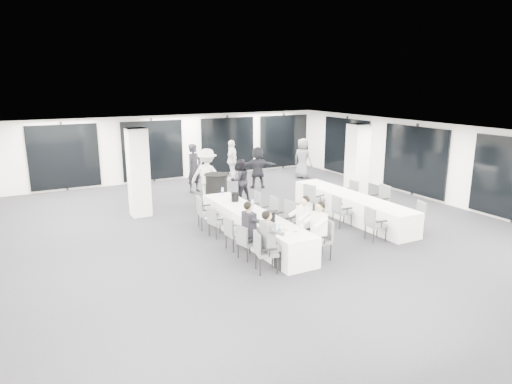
{
  "coord_description": "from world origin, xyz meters",
  "views": [
    {
      "loc": [
        -6.19,
        -11.02,
        4.23
      ],
      "look_at": [
        -0.4,
        -0.2,
        1.22
      ],
      "focal_mm": 32.0,
      "sensor_mm": 36.0,
      "label": 1
    }
  ],
  "objects_px": {
    "chair_main_right_fourth": "(270,211)",
    "standing_guest_a": "(194,165)",
    "chair_side_right_far": "(351,192)",
    "standing_guest_c": "(207,172)",
    "chair_main_left_far": "(204,210)",
    "chair_side_right_mid": "(380,199)",
    "standing_guest_d": "(232,157)",
    "chair_side_left_far": "(312,197)",
    "chair_main_left_second": "(246,240)",
    "chair_side_right_near": "(417,215)",
    "chair_main_right_far": "(253,204)",
    "chair_main_right_second": "(307,228)",
    "chair_side_left_near": "(374,222)",
    "standing_guest_g": "(142,175)",
    "chair_main_left_near": "(263,249)",
    "standing_guest_b": "(240,178)",
    "ice_bucket_far": "(235,197)",
    "chair_side_left_mid": "(340,209)",
    "chair_main_right_near": "(322,237)",
    "ice_bucket_near": "(271,217)",
    "chair_main_left_fourth": "(216,220)",
    "standing_guest_e": "(303,156)",
    "chair_main_right_mid": "(287,218)",
    "cocktail_table": "(217,191)",
    "banquet_table_side": "(351,207)",
    "standing_guest_f": "(258,165)",
    "chair_main_left_mid": "(233,232)"
  },
  "relations": [
    {
      "from": "chair_main_right_near",
      "to": "standing_guest_d",
      "type": "xyz_separation_m",
      "value": [
        1.92,
        9.21,
        0.44
      ]
    },
    {
      "from": "chair_side_left_far",
      "to": "chair_side_right_near",
      "type": "xyz_separation_m",
      "value": [
        1.66,
        -2.84,
        -0.07
      ]
    },
    {
      "from": "chair_main_left_second",
      "to": "chair_main_right_far",
      "type": "height_order",
      "value": "chair_main_right_far"
    },
    {
      "from": "chair_side_left_mid",
      "to": "chair_side_right_near",
      "type": "xyz_separation_m",
      "value": [
        1.66,
        -1.41,
        -0.03
      ]
    },
    {
      "from": "standing_guest_f",
      "to": "chair_main_right_near",
      "type": "bearing_deg",
      "value": 94.31
    },
    {
      "from": "standing_guest_d",
      "to": "chair_main_left_second",
      "type": "bearing_deg",
      "value": 20.63
    },
    {
      "from": "chair_main_left_fourth",
      "to": "standing_guest_e",
      "type": "height_order",
      "value": "standing_guest_e"
    },
    {
      "from": "standing_guest_e",
      "to": "chair_side_right_far",
      "type": "bearing_deg",
      "value": 140.9
    },
    {
      "from": "chair_main_left_second",
      "to": "ice_bucket_far",
      "type": "bearing_deg",
      "value": 148.66
    },
    {
      "from": "chair_side_right_mid",
      "to": "standing_guest_c",
      "type": "xyz_separation_m",
      "value": [
        -4.0,
        4.5,
        0.48
      ]
    },
    {
      "from": "standing_guest_b",
      "to": "ice_bucket_near",
      "type": "height_order",
      "value": "standing_guest_b"
    },
    {
      "from": "ice_bucket_far",
      "to": "ice_bucket_near",
      "type": "bearing_deg",
      "value": -91.96
    },
    {
      "from": "standing_guest_c",
      "to": "chair_main_left_far",
      "type": "bearing_deg",
      "value": 106.78
    },
    {
      "from": "banquet_table_side",
      "to": "chair_side_left_near",
      "type": "relative_size",
      "value": 5.38
    },
    {
      "from": "chair_side_right_near",
      "to": "standing_guest_f",
      "type": "xyz_separation_m",
      "value": [
        -1.43,
        6.98,
        0.45
      ]
    },
    {
      "from": "chair_main_right_mid",
      "to": "chair_main_right_fourth",
      "type": "relative_size",
      "value": 1.08
    },
    {
      "from": "cocktail_table",
      "to": "chair_main_left_near",
      "type": "distance_m",
      "value": 5.65
    },
    {
      "from": "chair_main_right_second",
      "to": "chair_side_left_near",
      "type": "relative_size",
      "value": 1.09
    },
    {
      "from": "chair_side_right_mid",
      "to": "chair_side_right_far",
      "type": "height_order",
      "value": "chair_side_right_mid"
    },
    {
      "from": "chair_side_left_far",
      "to": "standing_guest_b",
      "type": "bearing_deg",
      "value": -165.94
    },
    {
      "from": "banquet_table_side",
      "to": "standing_guest_b",
      "type": "relative_size",
      "value": 2.87
    },
    {
      "from": "chair_main_left_second",
      "to": "chair_side_left_mid",
      "type": "relative_size",
      "value": 0.93
    },
    {
      "from": "chair_main_left_second",
      "to": "standing_guest_g",
      "type": "xyz_separation_m",
      "value": [
        -0.86,
        6.28,
        0.55
      ]
    },
    {
      "from": "standing_guest_e",
      "to": "ice_bucket_near",
      "type": "xyz_separation_m",
      "value": [
        -5.69,
        -7.04,
        -0.11
      ]
    },
    {
      "from": "chair_side_right_far",
      "to": "standing_guest_c",
      "type": "xyz_separation_m",
      "value": [
        -3.99,
        3.09,
        0.55
      ]
    },
    {
      "from": "chair_side_right_mid",
      "to": "standing_guest_d",
      "type": "bearing_deg",
      "value": 18.98
    },
    {
      "from": "chair_main_left_fourth",
      "to": "chair_side_left_near",
      "type": "distance_m",
      "value": 4.29
    },
    {
      "from": "chair_side_left_far",
      "to": "chair_side_right_mid",
      "type": "xyz_separation_m",
      "value": [
        1.68,
        -1.31,
        0.02
      ]
    },
    {
      "from": "cocktail_table",
      "to": "chair_main_right_fourth",
      "type": "distance_m",
      "value": 2.99
    },
    {
      "from": "chair_main_left_near",
      "to": "chair_side_right_mid",
      "type": "height_order",
      "value": "chair_side_right_mid"
    },
    {
      "from": "chair_main_right_mid",
      "to": "standing_guest_e",
      "type": "xyz_separation_m",
      "value": [
        4.87,
        6.5,
        0.41
      ]
    },
    {
      "from": "chair_main_left_fourth",
      "to": "chair_side_left_mid",
      "type": "distance_m",
      "value": 3.73
    },
    {
      "from": "chair_main_left_second",
      "to": "chair_main_left_far",
      "type": "height_order",
      "value": "chair_main_left_far"
    },
    {
      "from": "chair_main_right_fourth",
      "to": "chair_side_left_near",
      "type": "relative_size",
      "value": 1.03
    },
    {
      "from": "chair_main_right_second",
      "to": "standing_guest_c",
      "type": "bearing_deg",
      "value": -3.63
    },
    {
      "from": "ice_bucket_near",
      "to": "chair_side_left_mid",
      "type": "bearing_deg",
      "value": 14.19
    },
    {
      "from": "chair_main_left_fourth",
      "to": "chair_side_left_far",
      "type": "distance_m",
      "value": 3.67
    },
    {
      "from": "chair_main_left_far",
      "to": "chair_side_right_near",
      "type": "bearing_deg",
      "value": 68.3
    },
    {
      "from": "chair_main_right_fourth",
      "to": "standing_guest_f",
      "type": "distance_m",
      "value": 5.34
    },
    {
      "from": "chair_main_left_second",
      "to": "chair_side_right_far",
      "type": "distance_m",
      "value": 5.86
    },
    {
      "from": "chair_main_left_mid",
      "to": "chair_side_right_near",
      "type": "height_order",
      "value": "chair_side_right_near"
    },
    {
      "from": "chair_main_right_near",
      "to": "standing_guest_d",
      "type": "relative_size",
      "value": 0.49
    },
    {
      "from": "chair_side_left_far",
      "to": "standing_guest_d",
      "type": "relative_size",
      "value": 0.5
    },
    {
      "from": "chair_side_right_near",
      "to": "standing_guest_g",
      "type": "bearing_deg",
      "value": 56.86
    },
    {
      "from": "chair_main_right_near",
      "to": "chair_side_right_far",
      "type": "relative_size",
      "value": 1.06
    },
    {
      "from": "standing_guest_b",
      "to": "ice_bucket_far",
      "type": "relative_size",
      "value": 6.72
    },
    {
      "from": "standing_guest_e",
      "to": "chair_main_left_far",
      "type": "bearing_deg",
      "value": 100.71
    },
    {
      "from": "chair_side_right_mid",
      "to": "standing_guest_c",
      "type": "height_order",
      "value": "standing_guest_c"
    },
    {
      "from": "chair_main_right_mid",
      "to": "chair_side_right_near",
      "type": "xyz_separation_m",
      "value": [
        3.62,
        -1.25,
        -0.09
      ]
    },
    {
      "from": "chair_main_right_fourth",
      "to": "standing_guest_a",
      "type": "relative_size",
      "value": 0.45
    }
  ]
}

